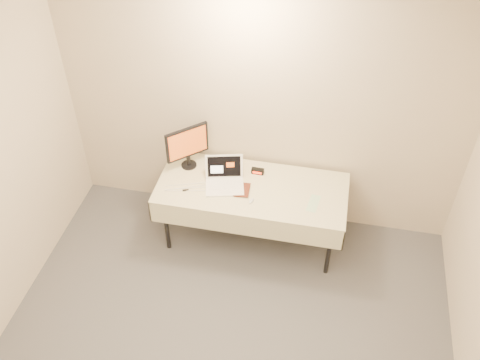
% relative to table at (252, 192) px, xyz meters
% --- Properties ---
extents(back_wall, '(4.00, 0.10, 2.70)m').
position_rel_table_xyz_m(back_wall, '(0.00, 0.45, 0.67)').
color(back_wall, beige).
rests_on(back_wall, ground).
extents(table, '(1.86, 0.81, 0.74)m').
position_rel_table_xyz_m(table, '(0.00, 0.00, 0.00)').
color(table, black).
rests_on(table, ground).
extents(laptop, '(0.44, 0.43, 0.25)m').
position_rel_table_xyz_m(laptop, '(-0.28, 0.01, 0.12)').
color(laptop, white).
rests_on(laptop, table).
extents(monitor, '(0.35, 0.33, 0.47)m').
position_rel_table_xyz_m(monitor, '(-0.69, 0.19, 0.34)').
color(monitor, black).
rests_on(monitor, table).
extents(book, '(0.15, 0.03, 0.20)m').
position_rel_table_xyz_m(book, '(-0.16, -0.07, 0.16)').
color(book, maroon).
rests_on(book, table).
extents(alarm_clock, '(0.13, 0.06, 0.05)m').
position_rel_table_xyz_m(alarm_clock, '(0.02, 0.22, 0.09)').
color(alarm_clock, black).
rests_on(alarm_clock, table).
extents(clicker, '(0.06, 0.08, 0.02)m').
position_rel_table_xyz_m(clicker, '(0.03, -0.20, 0.07)').
color(clicker, silver).
rests_on(clicker, table).
extents(paper_form, '(0.13, 0.25, 0.00)m').
position_rel_table_xyz_m(paper_form, '(0.61, -0.10, 0.06)').
color(paper_form, '#B8E3B4').
rests_on(paper_form, table).
extents(usb_dongle, '(0.06, 0.04, 0.01)m').
position_rel_table_xyz_m(usb_dongle, '(-0.62, -0.18, 0.07)').
color(usb_dongle, black).
rests_on(usb_dongle, table).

